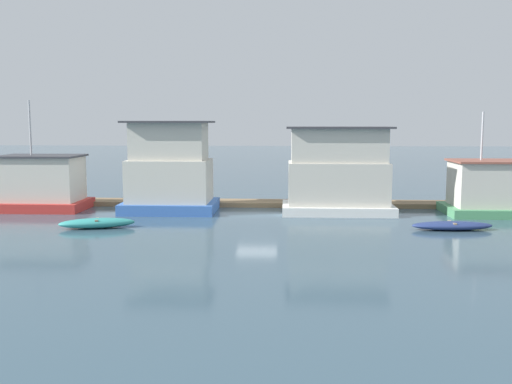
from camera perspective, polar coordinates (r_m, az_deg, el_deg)
name	(u,v)px	position (r m, az deg, el deg)	size (l,w,h in m)	color
ground_plane	(257,212)	(35.32, 0.08, -2.06)	(200.00, 200.00, 0.00)	#385160
dock_walkway	(259,203)	(38.32, 0.32, -1.12)	(42.40, 2.11, 0.30)	#846B4C
houseboat_red	(42,184)	(38.76, -20.60, 0.76)	(5.53, 3.79, 6.92)	red
houseboat_blue	(170,171)	(35.82, -8.62, 2.09)	(5.75, 4.16, 5.63)	#3866B7
houseboat_white	(338,173)	(35.27, 8.19, 1.90)	(6.76, 3.86, 5.29)	white
houseboat_green	(493,189)	(37.24, 22.58, 0.28)	(5.59, 4.07, 6.18)	#4C9360
dinghy_teal	(97,223)	(31.25, -15.62, -3.01)	(4.06, 2.05, 0.53)	teal
dinghy_navy	(452,226)	(31.31, 19.02, -3.20)	(4.25, 1.43, 0.45)	navy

